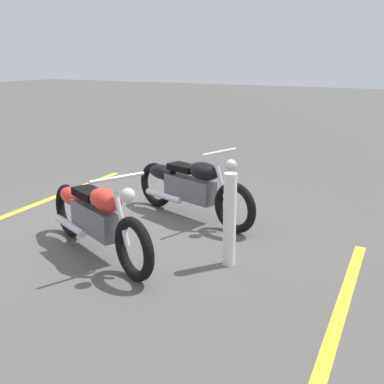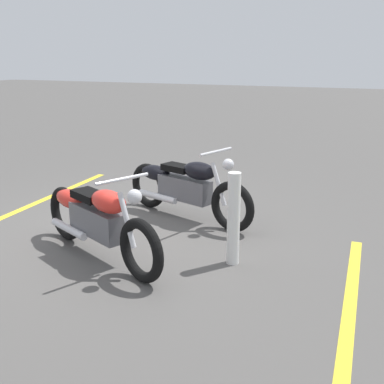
{
  "view_description": "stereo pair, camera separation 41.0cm",
  "coord_description": "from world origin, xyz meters",
  "views": [
    {
      "loc": [
        3.68,
        -4.79,
        2.22
      ],
      "look_at": [
        1.15,
        0.0,
        0.65
      ],
      "focal_mm": 44.54,
      "sensor_mm": 36.0,
      "label": 1
    },
    {
      "loc": [
        3.31,
        -4.97,
        2.22
      ],
      "look_at": [
        1.15,
        0.0,
        0.65
      ],
      "focal_mm": 44.54,
      "sensor_mm": 36.0,
      "label": 2
    }
  ],
  "objects": [
    {
      "name": "parking_stripe_near",
      "position": [
        -1.74,
        0.87,
        0.0
      ],
      "size": [
        0.29,
        3.2,
        0.01
      ],
      "primitive_type": "cube",
      "rotation": [
        0.0,
        0.0,
        1.62
      ],
      "color": "yellow",
      "rests_on": "ground"
    },
    {
      "name": "parking_stripe_mid",
      "position": [
        3.08,
        -0.77,
        0.0
      ],
      "size": [
        0.29,
        3.2,
        0.01
      ],
      "primitive_type": "cube",
      "rotation": [
        0.0,
        0.0,
        1.62
      ],
      "color": "yellow",
      "rests_on": "ground"
    },
    {
      "name": "ground_plane",
      "position": [
        0.0,
        0.0,
        0.0
      ],
      "size": [
        60.0,
        60.0,
        0.0
      ],
      "primitive_type": "plane",
      "color": "#514F4C"
    },
    {
      "name": "bollard_post",
      "position": [
        1.79,
        -0.35,
        0.51
      ],
      "size": [
        0.14,
        0.14,
        1.03
      ],
      "primitive_type": "cylinder",
      "color": "white",
      "rests_on": "ground"
    },
    {
      "name": "motorcycle_dark_foreground",
      "position": [
        0.66,
        0.83,
        0.46
      ],
      "size": [
        2.16,
        0.85,
        1.04
      ],
      "rotation": [
        0.0,
        0.0,
        -0.31
      ],
      "color": "black",
      "rests_on": "ground"
    },
    {
      "name": "motorcycle_bright_foreground",
      "position": [
        0.32,
        -0.8,
        0.46
      ],
      "size": [
        2.08,
        1.02,
        1.04
      ],
      "rotation": [
        0.0,
        0.0,
        -0.42
      ],
      "color": "black",
      "rests_on": "ground"
    }
  ]
}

